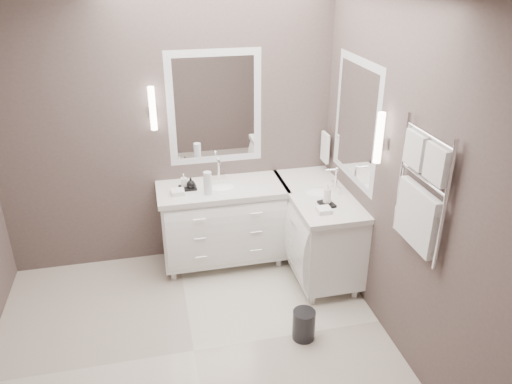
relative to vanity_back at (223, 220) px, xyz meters
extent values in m
cube|color=beige|center=(-0.45, -1.23, -0.49)|extent=(3.20, 3.00, 0.01)
cube|color=#524541|center=(-0.45, 0.28, 0.86)|extent=(3.20, 0.01, 2.70)
cube|color=#524541|center=(-0.45, -2.73, 0.86)|extent=(3.20, 0.01, 2.70)
cube|color=#524541|center=(1.15, -1.23, 0.86)|extent=(0.01, 3.00, 2.70)
cube|color=white|center=(0.00, 0.00, -0.04)|extent=(1.20, 0.55, 0.70)
cube|color=silver|center=(0.00, 0.00, 0.34)|extent=(1.24, 0.59, 0.05)
ellipsoid|color=white|center=(0.00, 0.00, 0.32)|extent=(0.36, 0.28, 0.12)
cylinder|color=white|center=(0.00, 0.16, 0.47)|extent=(0.02, 0.02, 0.22)
cube|color=white|center=(0.88, -0.33, -0.04)|extent=(0.55, 1.20, 0.70)
cube|color=silver|center=(0.88, -0.33, 0.34)|extent=(0.59, 1.24, 0.05)
ellipsoid|color=white|center=(0.88, -0.33, 0.32)|extent=(0.36, 0.28, 0.12)
cylinder|color=white|center=(1.04, -0.33, 0.47)|extent=(0.02, 0.02, 0.22)
cube|color=white|center=(0.00, 0.26, 1.06)|extent=(0.90, 0.02, 1.10)
cube|color=white|center=(0.00, 0.26, 1.06)|extent=(0.77, 0.02, 0.96)
cube|color=white|center=(1.14, -0.43, 1.06)|extent=(0.02, 0.90, 1.10)
cube|color=white|center=(1.14, -0.43, 1.06)|extent=(0.02, 0.90, 0.96)
cube|color=white|center=(-0.58, 0.20, 1.06)|extent=(0.05, 0.05, 0.10)
cylinder|color=white|center=(-0.58, 0.20, 1.11)|extent=(0.06, 0.06, 0.40)
cube|color=white|center=(1.08, -1.01, 1.06)|extent=(0.05, 0.05, 0.10)
cylinder|color=white|center=(1.08, -1.01, 1.11)|extent=(0.06, 0.06, 0.40)
cylinder|color=white|center=(1.10, 0.13, 0.76)|extent=(0.02, 0.22, 0.02)
cube|color=white|center=(1.08, 0.13, 0.62)|extent=(0.03, 0.17, 0.30)
cylinder|color=white|center=(1.10, -1.90, 0.96)|extent=(0.03, 0.03, 0.90)
cylinder|color=white|center=(1.10, -1.35, 0.96)|extent=(0.03, 0.03, 0.90)
cube|color=white|center=(1.10, -1.76, 1.19)|extent=(0.06, 0.22, 0.24)
cube|color=white|center=(1.10, -1.50, 1.19)|extent=(0.06, 0.22, 0.24)
cube|color=white|center=(1.10, -1.63, 0.75)|extent=(0.06, 0.46, 0.42)
cylinder|color=black|center=(0.45, -1.27, -0.35)|extent=(0.21, 0.21, 0.26)
cube|color=black|center=(-0.32, 0.02, 0.38)|extent=(0.17, 0.13, 0.02)
cube|color=black|center=(0.85, -0.60, 0.38)|extent=(0.14, 0.17, 0.02)
cylinder|color=silver|center=(-0.15, -0.14, 0.47)|extent=(0.10, 0.10, 0.22)
imported|color=white|center=(-0.35, 0.04, 0.45)|extent=(0.06, 0.06, 0.12)
imported|color=black|center=(-0.29, -0.01, 0.44)|extent=(0.10, 0.10, 0.10)
imported|color=white|center=(0.85, -0.60, 0.48)|extent=(0.07, 0.07, 0.19)
camera|label=1|loc=(-0.65, -4.31, 2.38)|focal=35.00mm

